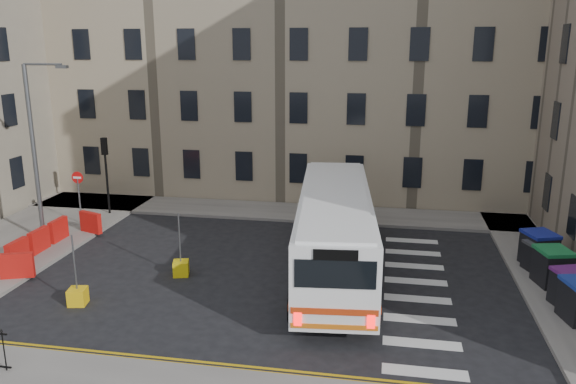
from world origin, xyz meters
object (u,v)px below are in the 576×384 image
(wheelie_bin_c, at_px, (552,266))
(wheelie_bin_e, at_px, (539,249))
(wheelie_bin_d, at_px, (538,256))
(wheelie_bin_b, at_px, (570,289))
(streetlamp, at_px, (34,151))
(bollard_yellow, at_px, (181,268))
(bus, at_px, (335,228))
(bollard_chevron, at_px, (78,296))

(wheelie_bin_c, bearing_deg, wheelie_bin_e, 77.18)
(wheelie_bin_c, xyz_separation_m, wheelie_bin_d, (-0.17, 1.35, -0.12))
(wheelie_bin_b, bearing_deg, wheelie_bin_e, 73.40)
(streetlamp, distance_m, wheelie_bin_c, 22.31)
(wheelie_bin_e, bearing_deg, streetlamp, 161.51)
(wheelie_bin_b, relative_size, wheelie_bin_e, 0.91)
(streetlamp, height_order, bollard_yellow, streetlamp)
(bus, relative_size, wheelie_bin_c, 8.17)
(wheelie_bin_e, bearing_deg, bollard_chevron, -179.40)
(bus, bearing_deg, wheelie_bin_c, -5.85)
(streetlamp, relative_size, wheelie_bin_d, 6.25)
(wheelie_bin_c, height_order, bollard_chevron, wheelie_bin_c)
(bus, relative_size, wheelie_bin_b, 8.49)
(bus, height_order, bollard_yellow, bus)
(streetlamp, distance_m, wheelie_bin_d, 22.12)
(bollard_chevron, bearing_deg, wheelie_bin_d, 19.19)
(bus, distance_m, bollard_yellow, 6.36)
(wheelie_bin_e, distance_m, bollard_chevron, 18.06)
(wheelie_bin_d, bearing_deg, bus, 169.36)
(wheelie_bin_b, bearing_deg, bus, 148.36)
(wheelie_bin_e, distance_m, bollard_yellow, 14.59)
(bus, xyz_separation_m, wheelie_bin_d, (8.07, 1.31, -1.15))
(streetlamp, height_order, wheelie_bin_b, streetlamp)
(wheelie_bin_c, bearing_deg, bus, 166.14)
(bollard_yellow, bearing_deg, bollard_chevron, -130.48)
(wheelie_bin_c, distance_m, wheelie_bin_e, 1.92)
(bus, distance_m, wheelie_bin_d, 8.26)
(streetlamp, xyz_separation_m, wheelie_bin_c, (22.00, -1.28, -3.48))
(bollard_chevron, bearing_deg, bollard_yellow, 49.52)
(wheelie_bin_b, relative_size, wheelie_bin_d, 1.11)
(wheelie_bin_b, distance_m, wheelie_bin_e, 3.81)
(streetlamp, bearing_deg, wheelie_bin_d, 0.18)
(wheelie_bin_c, xyz_separation_m, bollard_chevron, (-16.91, -4.48, -0.56))
(streetlamp, distance_m, bollard_yellow, 9.13)
(streetlamp, distance_m, bollard_chevron, 8.68)
(wheelie_bin_c, xyz_separation_m, wheelie_bin_e, (-0.03, 1.92, 0.01))
(wheelie_bin_b, height_order, bollard_yellow, wheelie_bin_b)
(bus, bearing_deg, wheelie_bin_b, -18.54)
(wheelie_bin_b, height_order, wheelie_bin_c, wheelie_bin_c)
(bollard_chevron, bearing_deg, wheelie_bin_c, 14.83)
(wheelie_bin_b, bearing_deg, bollard_chevron, 169.96)
(wheelie_bin_b, bearing_deg, wheelie_bin_c, 74.74)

